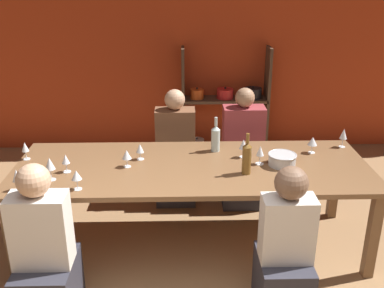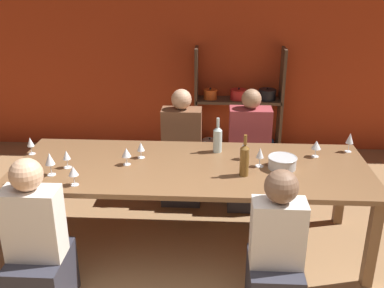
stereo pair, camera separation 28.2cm
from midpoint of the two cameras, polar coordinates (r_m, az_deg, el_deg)
The scene contains 21 objects.
wall_back_red at distance 5.82m, azimuth -3.16°, elevation 12.28°, with size 8.80×0.06×2.70m.
shelf_unit at distance 5.84m, azimuth 3.06°, elevation 3.87°, with size 1.11×0.30×1.37m.
dining_table at distance 3.72m, azimuth -2.13°, elevation -3.76°, with size 2.92×1.07×0.77m.
mixing_bowl at distance 3.72m, azimuth 9.26°, elevation -1.94°, with size 0.24×0.24×0.10m.
wine_bottle_green at distance 3.51m, azimuth 4.69°, elevation -1.78°, with size 0.07×0.07×0.34m.
wine_bottle_dark at distance 3.93m, azimuth 0.97°, elevation 0.76°, with size 0.08×0.08×0.31m.
wine_glass_red_a at distance 3.69m, azimuth 6.51°, elevation -1.00°, with size 0.07×0.07×0.16m.
wine_glass_white_a at distance 4.07m, azimuth -22.33°, elevation -0.46°, with size 0.06×0.06×0.15m.
wine_glass_white_b at distance 3.71m, azimuth -17.87°, elevation -1.96°, with size 0.07×0.07×0.15m.
wine_glass_red_b at distance 3.60m, azimuth -19.78°, elevation -2.47°, with size 0.08×0.08×0.19m.
wine_glass_empty_a at distance 3.81m, azimuth -8.74°, elevation -0.62°, with size 0.07×0.07×0.14m.
wine_glass_red_c at distance 4.20m, azimuth 16.88°, elevation 1.15°, with size 0.07×0.07×0.18m.
wine_glass_empty_b at distance 4.00m, azimuth 13.13°, elevation 0.29°, with size 0.08×0.08×0.15m.
wine_glass_empty_c at distance 3.81m, azimuth 4.44°, elevation -0.11°, with size 0.07×0.07×0.16m.
wine_glass_empty_d at distance 3.40m, azimuth -16.80°, elevation -3.90°, with size 0.07×0.07×0.15m.
wine_glass_empty_e at distance 3.54m, azimuth -23.56°, elevation -3.77°, with size 0.07×0.07×0.17m.
wine_glass_red_d at distance 3.68m, azimuth -10.48°, elevation -1.41°, with size 0.08×0.08×0.15m.
person_near_a at distance 3.23m, azimuth 9.17°, elevation -14.17°, with size 0.36×0.44×1.11m.
person_far_a at distance 4.65m, azimuth -3.83°, elevation -2.05°, with size 0.40×0.50×1.18m.
person_near_b at distance 3.32m, azimuth -20.53°, elevation -14.06°, with size 0.38×0.47×1.16m.
person_far_b at distance 4.60m, azimuth 4.64°, elevation -2.22°, with size 0.41×0.51×1.21m.
Camera 1 is at (0.02, -1.91, 2.30)m, focal length 42.00 mm.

